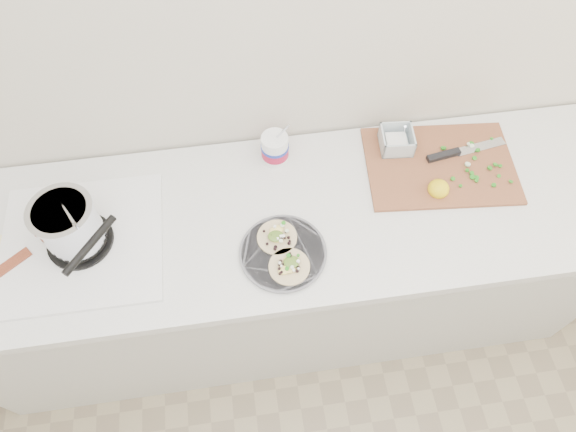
{
  "coord_description": "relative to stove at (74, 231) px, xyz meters",
  "views": [
    {
      "loc": [
        -0.12,
        0.54,
        2.33
      ],
      "look_at": [
        0.0,
        1.37,
        0.96
      ],
      "focal_mm": 32.0,
      "sensor_mm": 36.0,
      "label": 1
    }
  ],
  "objects": [
    {
      "name": "counter",
      "position": [
        0.65,
        0.03,
        -0.53
      ],
      "size": [
        2.44,
        0.66,
        0.9
      ],
      "color": "beige",
      "rests_on": "ground"
    },
    {
      "name": "bacon_plate",
      "position": [
        -0.22,
        -0.06,
        -0.07
      ],
      "size": [
        0.25,
        0.25,
        0.02
      ],
      "rotation": [
        0.0,
        0.0,
        0.65
      ],
      "color": "beige",
      "rests_on": "counter"
    },
    {
      "name": "cutboard",
      "position": [
        1.2,
        0.15,
        -0.06
      ],
      "size": [
        0.54,
        0.4,
        0.08
      ],
      "rotation": [
        0.0,
        0.0,
        -0.09
      ],
      "color": "brown",
      "rests_on": "counter"
    },
    {
      "name": "taco_plate",
      "position": [
        0.62,
        -0.13,
        -0.06
      ],
      "size": [
        0.27,
        0.27,
        0.04
      ],
      "rotation": [
        0.0,
        0.0,
        -0.05
      ],
      "color": "#5C5B62",
      "rests_on": "counter"
    },
    {
      "name": "tub",
      "position": [
        0.65,
        0.25,
        -0.01
      ],
      "size": [
        0.1,
        0.1,
        0.21
      ],
      "rotation": [
        0.0,
        0.0,
        0.16
      ],
      "color": "white",
      "rests_on": "counter"
    },
    {
      "name": "stove",
      "position": [
        0.0,
        0.0,
        0.0
      ],
      "size": [
        0.5,
        0.47,
        0.24
      ],
      "rotation": [
        0.0,
        0.0,
        -0.0
      ],
      "color": "silver",
      "rests_on": "counter"
    }
  ]
}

